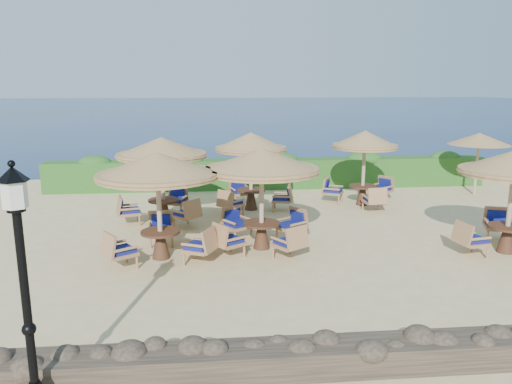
% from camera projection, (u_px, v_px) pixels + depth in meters
% --- Properties ---
extents(ground, '(120.00, 120.00, 0.00)m').
position_uv_depth(ground, '(301.00, 242.00, 13.68)').
color(ground, beige).
rests_on(ground, ground).
extents(sea, '(160.00, 160.00, 0.00)m').
position_uv_depth(sea, '(224.00, 109.00, 81.74)').
color(sea, '#0B1B47').
rests_on(sea, ground).
extents(hedge, '(18.00, 0.90, 1.20)m').
position_uv_depth(hedge, '(270.00, 174.00, 20.55)').
color(hedge, '#1F4E19').
rests_on(hedge, ground).
extents(stone_wall, '(15.00, 0.65, 0.44)m').
position_uv_depth(stone_wall, '(375.00, 355.00, 7.60)').
color(stone_wall, brown).
rests_on(stone_wall, ground).
extents(lamp_post, '(0.44, 0.44, 3.31)m').
position_uv_depth(lamp_post, '(26.00, 304.00, 6.29)').
color(lamp_post, black).
rests_on(lamp_post, ground).
extents(extra_parasol, '(2.30, 2.30, 2.41)m').
position_uv_depth(extra_parasol, '(479.00, 139.00, 18.98)').
color(extra_parasol, tan).
rests_on(extra_parasol, ground).
extents(cafe_set_0, '(2.98, 2.98, 2.65)m').
position_uv_depth(cafe_set_0, '(158.00, 181.00, 12.00)').
color(cafe_set_0, tan).
rests_on(cafe_set_0, ground).
extents(cafe_set_1, '(2.98, 2.98, 2.65)m').
position_uv_depth(cafe_set_1, '(262.00, 179.00, 12.76)').
color(cafe_set_1, tan).
rests_on(cafe_set_1, ground).
extents(cafe_set_3, '(2.85, 2.84, 2.65)m').
position_uv_depth(cafe_set_3, '(162.00, 161.00, 15.31)').
color(cafe_set_3, tan).
rests_on(cafe_set_3, ground).
extents(cafe_set_4, '(2.66, 2.71, 2.65)m').
position_uv_depth(cafe_set_4, '(251.00, 157.00, 16.79)').
color(cafe_set_4, tan).
rests_on(cafe_set_4, ground).
extents(cafe_set_5, '(2.77, 2.57, 2.65)m').
position_uv_depth(cafe_set_5, '(364.00, 156.00, 17.45)').
color(cafe_set_5, tan).
rests_on(cafe_set_5, ground).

